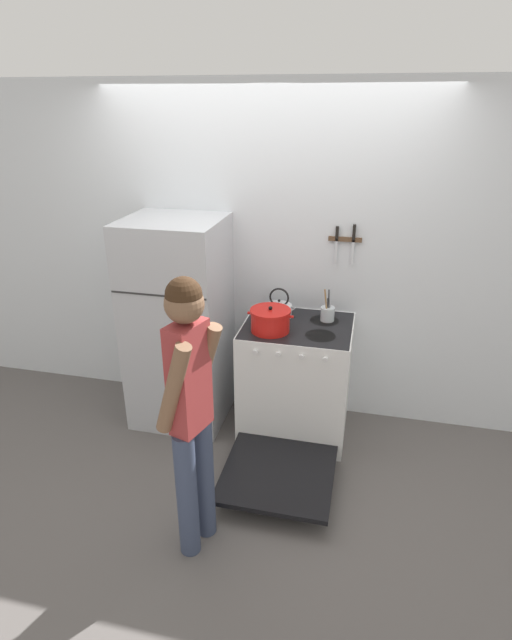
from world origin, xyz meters
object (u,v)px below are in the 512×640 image
at_px(stove_range, 295,382).
at_px(utensil_jar, 328,313).
at_px(person, 191,406).
at_px(refrigerator, 179,324).
at_px(dutch_oven_pot, 270,320).
at_px(tea_kettle, 279,308).

bearing_deg(stove_range, utensil_jar, 41.81).
height_order(utensil_jar, person, person).
distance_m(refrigerator, person, 1.35).
xyz_separation_m(dutch_oven_pot, person, (-0.20, -1.09, -0.04)).
bearing_deg(refrigerator, utensil_jar, 6.85).
height_order(stove_range, person, person).
relative_size(dutch_oven_pot, utensil_jar, 1.31).
relative_size(stove_range, tea_kettle, 5.70).
bearing_deg(tea_kettle, person, -98.92).
bearing_deg(stove_range, person, -107.65).
height_order(dutch_oven_pot, person, person).
distance_m(refrigerator, tea_kettle, 0.79).
distance_m(dutch_oven_pot, person, 1.11).
bearing_deg(person, tea_kettle, 8.21).
bearing_deg(tea_kettle, stove_range, -46.20).
xyz_separation_m(stove_range, tea_kettle, (-0.16, 0.17, 0.52)).
distance_m(tea_kettle, utensil_jar, 0.36).
distance_m(refrigerator, dutch_oven_pot, 0.78).
relative_size(dutch_oven_pot, tea_kettle, 1.35).
bearing_deg(stove_range, dutch_oven_pot, -151.88).
bearing_deg(utensil_jar, refrigerator, -173.15).
bearing_deg(dutch_oven_pot, person, -100.34).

